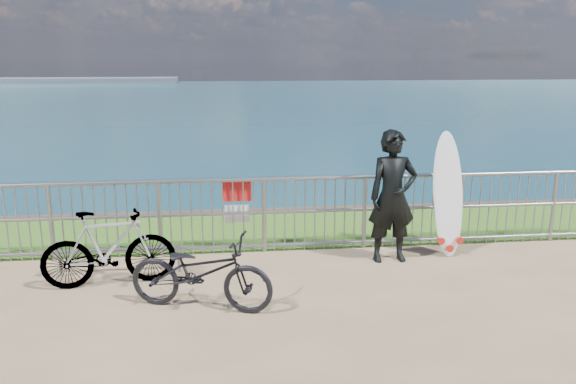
{
  "coord_description": "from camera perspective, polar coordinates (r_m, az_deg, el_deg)",
  "views": [
    {
      "loc": [
        -1.04,
        -6.28,
        2.83
      ],
      "look_at": [
        -0.19,
        1.2,
        1.0
      ],
      "focal_mm": 35.0,
      "sensor_mm": 36.0,
      "label": 1
    }
  ],
  "objects": [
    {
      "name": "grass_strip",
      "position": [
        9.47,
        0.14,
        -3.66
      ],
      "size": [
        120.0,
        120.0,
        0.0
      ],
      "primitive_type": "plane",
      "color": "#305F1A",
      "rests_on": "ground"
    },
    {
      "name": "seascape",
      "position": [
        159.73,
        -22.37,
        10.21
      ],
      "size": [
        260.0,
        260.0,
        5.0
      ],
      "color": "brown",
      "rests_on": "ground"
    },
    {
      "name": "railing",
      "position": [
        8.26,
        1.07,
        -2.14
      ],
      "size": [
        10.06,
        0.1,
        1.13
      ],
      "color": "gray",
      "rests_on": "ground"
    },
    {
      "name": "surfer",
      "position": [
        7.91,
        10.58,
        -0.47
      ],
      "size": [
        0.69,
        0.47,
        1.86
      ],
      "primitive_type": "imported",
      "rotation": [
        0.0,
        0.0,
        0.03
      ],
      "color": "black",
      "rests_on": "ground"
    },
    {
      "name": "surfboard",
      "position": [
        8.4,
        15.94,
        -0.65
      ],
      "size": [
        0.51,
        0.46,
        1.8
      ],
      "color": "white",
      "rests_on": "ground"
    },
    {
      "name": "bicycle_near",
      "position": [
        6.5,
        -8.85,
        -8.04
      ],
      "size": [
        1.78,
        1.08,
        0.89
      ],
      "primitive_type": "imported",
      "rotation": [
        0.0,
        0.0,
        1.26
      ],
      "color": "black",
      "rests_on": "ground"
    },
    {
      "name": "bicycle_far",
      "position": [
        7.39,
        -17.75,
        -5.46
      ],
      "size": [
        1.69,
        0.69,
        0.98
      ],
      "primitive_type": "imported",
      "rotation": [
        0.0,
        0.0,
        1.72
      ],
      "color": "black",
      "rests_on": "ground"
    },
    {
      "name": "bike_rack",
      "position": [
        7.79,
        -16.72,
        -5.9
      ],
      "size": [
        1.74,
        0.05,
        0.36
      ],
      "color": "gray",
      "rests_on": "ground"
    }
  ]
}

